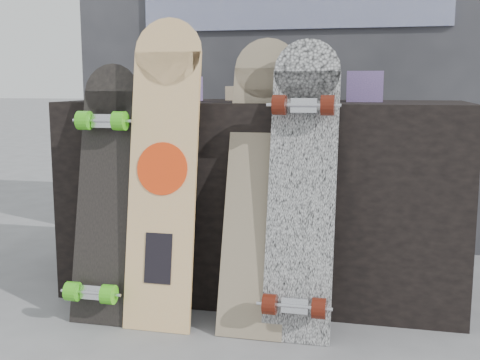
% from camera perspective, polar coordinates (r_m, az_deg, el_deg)
% --- Properties ---
extents(ground, '(60.00, 60.00, 0.00)m').
position_cam_1_polar(ground, '(2.17, -0.42, -14.53)').
color(ground, slate).
rests_on(ground, ground).
extents(vendor_table, '(1.60, 0.60, 0.80)m').
position_cam_1_polar(vendor_table, '(2.52, 2.24, -1.65)').
color(vendor_table, black).
rests_on(vendor_table, ground).
extents(booth, '(2.40, 0.22, 2.20)m').
position_cam_1_polar(booth, '(3.32, 5.18, 13.08)').
color(booth, '#302F34').
rests_on(booth, ground).
extents(merch_box_purple, '(0.18, 0.12, 0.10)m').
position_cam_1_polar(merch_box_purple, '(2.53, -5.93, 8.60)').
color(merch_box_purple, '#433A77').
rests_on(merch_box_purple, vendor_table).
extents(merch_box_small, '(0.14, 0.14, 0.12)m').
position_cam_1_polar(merch_box_small, '(2.48, 11.80, 8.68)').
color(merch_box_small, '#433A77').
rests_on(merch_box_small, vendor_table).
extents(merch_box_flat, '(0.22, 0.10, 0.06)m').
position_cam_1_polar(merch_box_flat, '(2.63, 1.21, 8.23)').
color(merch_box_flat, '#D1B78C').
rests_on(merch_box_flat, vendor_table).
extents(longboard_geisha, '(0.25, 0.22, 1.11)m').
position_cam_1_polar(longboard_geisha, '(2.17, -7.29, 1.48)').
color(longboard_geisha, beige).
rests_on(longboard_geisha, ground).
extents(longboard_celtic, '(0.23, 0.35, 1.04)m').
position_cam_1_polar(longboard_celtic, '(2.16, 1.83, 0.64)').
color(longboard_celtic, beige).
rests_on(longboard_celtic, ground).
extents(longboard_cascadia, '(0.23, 0.32, 1.03)m').
position_cam_1_polar(longboard_cascadia, '(2.08, 5.87, -0.36)').
color(longboard_cascadia, white).
rests_on(longboard_cascadia, ground).
extents(skateboard_dark, '(0.21, 0.29, 0.95)m').
position_cam_1_polar(skateboard_dark, '(2.27, -12.82, -0.84)').
color(skateboard_dark, black).
rests_on(skateboard_dark, ground).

